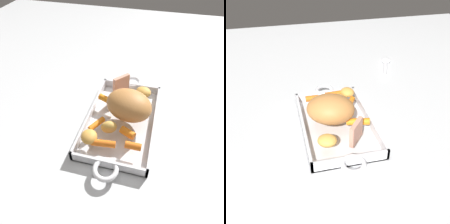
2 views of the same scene
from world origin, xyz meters
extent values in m
plane|color=silver|center=(0.00, 0.00, 0.00)|extent=(2.27, 2.27, 0.00)
cube|color=silver|center=(0.00, 0.00, 0.00)|extent=(0.36, 0.22, 0.01)
cube|color=silver|center=(0.00, 0.11, 0.02)|extent=(0.36, 0.01, 0.03)
cube|color=silver|center=(0.00, -0.11, 0.02)|extent=(0.36, 0.01, 0.03)
cube|color=silver|center=(0.18, 0.00, 0.02)|extent=(0.01, 0.22, 0.03)
cube|color=silver|center=(-0.18, 0.00, 0.02)|extent=(0.01, 0.22, 0.03)
torus|color=silver|center=(0.20, 0.00, 0.03)|extent=(0.07, 0.07, 0.01)
torus|color=silver|center=(-0.20, 0.00, 0.03)|extent=(0.07, 0.07, 0.01)
ellipsoid|color=#B9783E|center=(0.01, -0.02, 0.08)|extent=(0.16, 0.18, 0.09)
cube|color=tan|center=(0.12, 0.03, 0.07)|extent=(0.06, 0.05, 0.07)
cylinder|color=orange|center=(-0.06, 0.07, 0.04)|extent=(0.06, 0.04, 0.02)
cylinder|color=orange|center=(-0.13, 0.03, 0.04)|extent=(0.03, 0.07, 0.02)
cylinder|color=orange|center=(0.05, 0.06, 0.05)|extent=(0.04, 0.08, 0.03)
cylinder|color=orange|center=(-0.08, -0.03, 0.05)|extent=(0.04, 0.05, 0.02)
cylinder|color=orange|center=(-0.12, -0.06, 0.05)|extent=(0.02, 0.05, 0.02)
ellipsoid|color=gold|center=(0.12, -0.05, 0.05)|extent=(0.06, 0.07, 0.03)
ellipsoid|color=gold|center=(-0.12, 0.07, 0.05)|extent=(0.07, 0.06, 0.03)
ellipsoid|color=gold|center=(-0.08, 0.02, 0.06)|extent=(0.05, 0.06, 0.04)
camera|label=1|loc=(-0.45, -0.08, 0.50)|focal=31.85mm
camera|label=2|loc=(0.67, -0.16, 0.54)|focal=42.84mm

